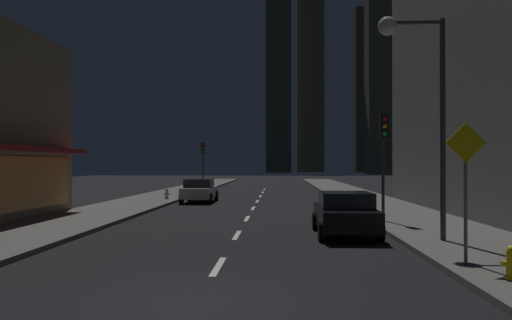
{
  "coord_description": "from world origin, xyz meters",
  "views": [
    {
      "loc": [
        1.42,
        -8.54,
        2.36
      ],
      "look_at": [
        0.0,
        22.19,
        2.64
      ],
      "focal_mm": 35.74,
      "sensor_mm": 36.0,
      "label": 1
    }
  ],
  "objects_px": {
    "fire_hydrant_far_left": "(167,194)",
    "traffic_light_near_right": "(384,143)",
    "fire_hydrant_yellow_near": "(512,263)",
    "traffic_light_far_left": "(203,155)",
    "pedestrian_crossing_sign": "(466,180)",
    "street_lamp_right": "(414,73)",
    "car_parked_near": "(345,213)",
    "car_parked_far": "(199,190)"
  },
  "relations": [
    {
      "from": "traffic_light_near_right",
      "to": "traffic_light_far_left",
      "type": "bearing_deg",
      "value": 113.32
    },
    {
      "from": "traffic_light_near_right",
      "to": "fire_hydrant_yellow_near",
      "type": "bearing_deg",
      "value": -87.73
    },
    {
      "from": "street_lamp_right",
      "to": "traffic_light_far_left",
      "type": "bearing_deg",
      "value": 109.62
    },
    {
      "from": "fire_hydrant_far_left",
      "to": "pedestrian_crossing_sign",
      "type": "relative_size",
      "value": 0.21
    },
    {
      "from": "car_parked_far",
      "to": "street_lamp_right",
      "type": "bearing_deg",
      "value": -61.54
    },
    {
      "from": "fire_hydrant_far_left",
      "to": "traffic_light_near_right",
      "type": "height_order",
      "value": "traffic_light_near_right"
    },
    {
      "from": "fire_hydrant_far_left",
      "to": "street_lamp_right",
      "type": "height_order",
      "value": "street_lamp_right"
    },
    {
      "from": "car_parked_far",
      "to": "traffic_light_far_left",
      "type": "bearing_deg",
      "value": 97.75
    },
    {
      "from": "traffic_light_far_left",
      "to": "pedestrian_crossing_sign",
      "type": "relative_size",
      "value": 1.33
    },
    {
      "from": "car_parked_near",
      "to": "traffic_light_far_left",
      "type": "bearing_deg",
      "value": 107.66
    },
    {
      "from": "fire_hydrant_far_left",
      "to": "traffic_light_near_right",
      "type": "relative_size",
      "value": 0.16
    },
    {
      "from": "car_parked_near",
      "to": "fire_hydrant_yellow_near",
      "type": "xyz_separation_m",
      "value": [
        2.3,
        -7.02,
        -0.29
      ]
    },
    {
      "from": "fire_hydrant_far_left",
      "to": "street_lamp_right",
      "type": "xyz_separation_m",
      "value": [
        11.28,
        -17.61,
        4.61
      ]
    },
    {
      "from": "car_parked_near",
      "to": "fire_hydrant_far_left",
      "type": "relative_size",
      "value": 6.48
    },
    {
      "from": "fire_hydrant_yellow_near",
      "to": "pedestrian_crossing_sign",
      "type": "height_order",
      "value": "pedestrian_crossing_sign"
    },
    {
      "from": "car_parked_near",
      "to": "traffic_light_near_right",
      "type": "relative_size",
      "value": 1.01
    },
    {
      "from": "fire_hydrant_yellow_near",
      "to": "traffic_light_far_left",
      "type": "distance_m",
      "value": 37.49
    },
    {
      "from": "traffic_light_near_right",
      "to": "street_lamp_right",
      "type": "height_order",
      "value": "street_lamp_right"
    },
    {
      "from": "car_parked_far",
      "to": "fire_hydrant_yellow_near",
      "type": "height_order",
      "value": "car_parked_far"
    },
    {
      "from": "fire_hydrant_yellow_near",
      "to": "street_lamp_right",
      "type": "bearing_deg",
      "value": 95.84
    },
    {
      "from": "pedestrian_crossing_sign",
      "to": "fire_hydrant_yellow_near",
      "type": "bearing_deg",
      "value": -79.37
    },
    {
      "from": "car_parked_near",
      "to": "fire_hydrant_yellow_near",
      "type": "height_order",
      "value": "car_parked_near"
    },
    {
      "from": "traffic_light_near_right",
      "to": "street_lamp_right",
      "type": "xyz_separation_m",
      "value": [
        -0.12,
        -5.01,
        1.87
      ]
    },
    {
      "from": "car_parked_near",
      "to": "fire_hydrant_yellow_near",
      "type": "relative_size",
      "value": 6.48
    },
    {
      "from": "street_lamp_right",
      "to": "car_parked_far",
      "type": "bearing_deg",
      "value": 118.46
    },
    {
      "from": "car_parked_far",
      "to": "traffic_light_near_right",
      "type": "bearing_deg",
      "value": -51.79
    },
    {
      "from": "pedestrian_crossing_sign",
      "to": "fire_hydrant_far_left",
      "type": "bearing_deg",
      "value": 118.59
    },
    {
      "from": "traffic_light_near_right",
      "to": "traffic_light_far_left",
      "type": "xyz_separation_m",
      "value": [
        -11.0,
        25.51,
        0.0
      ]
    },
    {
      "from": "fire_hydrant_yellow_near",
      "to": "street_lamp_right",
      "type": "distance_m",
      "value": 6.89
    },
    {
      "from": "traffic_light_far_left",
      "to": "fire_hydrant_yellow_near",
      "type": "bearing_deg",
      "value": -72.25
    },
    {
      "from": "fire_hydrant_far_left",
      "to": "traffic_light_near_right",
      "type": "xyz_separation_m",
      "value": [
        11.4,
        -12.6,
        2.74
      ]
    },
    {
      "from": "street_lamp_right",
      "to": "pedestrian_crossing_sign",
      "type": "xyz_separation_m",
      "value": [
        0.22,
        -3.49,
        -3.05
      ]
    },
    {
      "from": "car_parked_near",
      "to": "street_lamp_right",
      "type": "bearing_deg",
      "value": -47.39
    },
    {
      "from": "traffic_light_near_right",
      "to": "fire_hydrant_far_left",
      "type": "bearing_deg",
      "value": 132.13
    },
    {
      "from": "car_parked_near",
      "to": "street_lamp_right",
      "type": "relative_size",
      "value": 0.64
    },
    {
      "from": "car_parked_far",
      "to": "fire_hydrant_yellow_near",
      "type": "xyz_separation_m",
      "value": [
        9.5,
        -21.65,
        -0.29
      ]
    },
    {
      "from": "car_parked_far",
      "to": "traffic_light_near_right",
      "type": "height_order",
      "value": "traffic_light_near_right"
    },
    {
      "from": "street_lamp_right",
      "to": "pedestrian_crossing_sign",
      "type": "distance_m",
      "value": 4.64
    },
    {
      "from": "fire_hydrant_yellow_near",
      "to": "traffic_light_far_left",
      "type": "relative_size",
      "value": 0.16
    },
    {
      "from": "car_parked_far",
      "to": "street_lamp_right",
      "type": "distance_m",
      "value": 19.33
    },
    {
      "from": "car_parked_far",
      "to": "fire_hydrant_far_left",
      "type": "xyz_separation_m",
      "value": [
        -2.3,
        1.04,
        -0.29
      ]
    },
    {
      "from": "fire_hydrant_yellow_near",
      "to": "fire_hydrant_far_left",
      "type": "relative_size",
      "value": 1.0
    }
  ]
}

